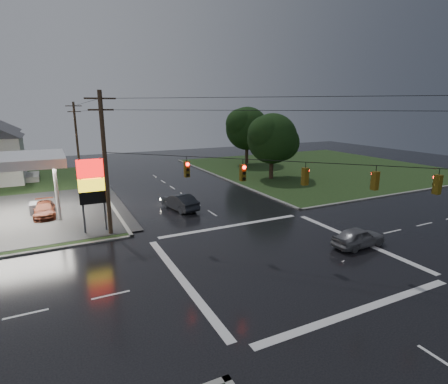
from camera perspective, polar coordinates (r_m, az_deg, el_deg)
name	(u,v)px	position (r m, az deg, el deg)	size (l,w,h in m)	color
ground	(280,257)	(24.17, 9.15, -10.41)	(120.00, 120.00, 0.00)	black
grass_ne	(318,168)	(59.49, 15.16, 3.85)	(36.00, 36.00, 0.08)	#1D3116
pylon_sign	(92,183)	(29.01, -20.79, 1.31)	(2.00, 0.35, 6.00)	#59595E
utility_pole_nw	(105,163)	(27.84, -18.82, 4.56)	(2.20, 0.32, 11.00)	#382619
utility_pole_n	(77,137)	(56.09, -22.92, 8.27)	(2.20, 0.32, 10.50)	#382619
traffic_signals	(284,161)	(22.32, 9.85, 4.95)	(26.87, 26.87, 1.47)	black
tree_ne_near	(273,139)	(48.39, 8.02, 8.61)	(7.99, 6.80, 8.98)	black
tree_ne_far	(248,129)	(60.07, 3.92, 10.29)	(8.46, 7.20, 9.80)	black
car_north	(179,202)	(34.34, -7.29, -1.59)	(1.67, 4.78, 1.57)	black
car_crossing	(358,237)	(27.06, 21.09, -6.88)	(1.68, 4.17, 1.42)	slate
car_pump	(44,209)	(36.00, -27.26, -2.55)	(1.83, 4.50, 1.31)	#501F12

